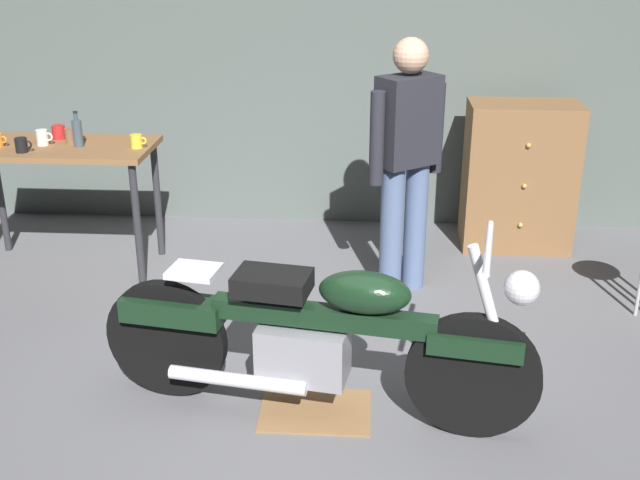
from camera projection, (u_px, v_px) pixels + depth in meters
The scene contains 13 objects.
ground_plane at pixel (310, 410), 3.98m from camera, with size 12.00×12.00×0.00m, color slate.
back_wall at pixel (338, 29), 5.98m from camera, with size 8.00×0.12×3.10m, color #56605B.
workbench at pixel (59, 161), 5.35m from camera, with size 1.30×0.64×0.90m.
motorcycle at pixel (316, 334), 3.78m from camera, with size 2.17×0.68×1.00m.
person_standing at pixel (406, 157), 4.94m from camera, with size 0.47×0.40×1.67m.
wooden_dresser at pixel (519, 176), 5.81m from camera, with size 0.80×0.47×1.10m.
drip_tray at pixel (315, 410), 3.96m from camera, with size 0.56×0.40×0.01m, color olive.
mug_yellow_tall at pixel (137, 141), 5.22m from camera, with size 0.11×0.08×0.09m.
mug_brown_stoneware at pixel (71, 136), 5.33m from camera, with size 0.11×0.07×0.10m.
mug_red_diner at pixel (59, 132), 5.44m from camera, with size 0.12×0.09×0.10m.
mug_black_matte at pixel (22, 145), 5.12m from camera, with size 0.11×0.08×0.10m.
mug_white_ceramic at pixel (43, 137), 5.28m from camera, with size 0.11×0.08×0.11m.
bottle at pixel (78, 132), 5.23m from camera, with size 0.06×0.06×0.24m.
Camera 1 is at (0.28, -3.35, 2.30)m, focal length 43.82 mm.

